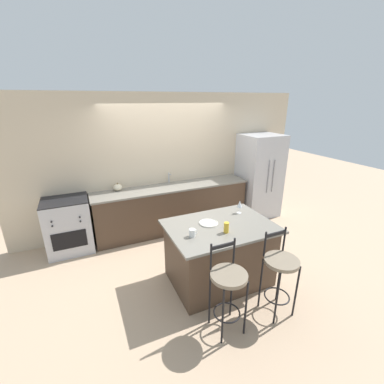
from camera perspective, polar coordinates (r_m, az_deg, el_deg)
ground_plane at (r=5.21m, az=-2.73°, el=-9.63°), size 18.00×18.00×0.00m
wall_back at (r=5.29m, az=-5.61°, el=6.54°), size 6.00×0.07×2.70m
back_counter at (r=5.30m, az=-4.23°, el=-3.43°), size 3.14×0.64×0.94m
sink_faucet at (r=5.26m, az=-5.11°, el=3.39°), size 0.02×0.13×0.22m
kitchen_island at (r=3.87m, az=6.10°, el=-13.31°), size 1.50×1.06×0.91m
refrigerator at (r=6.02m, az=14.60°, el=3.48°), size 0.85×0.79×1.85m
oven_range at (r=5.02m, az=-25.74°, el=-6.71°), size 0.74×0.65×0.97m
bar_stool_near at (r=3.06m, az=8.02°, el=-19.65°), size 0.42×0.42×1.10m
bar_stool_far at (r=3.42m, az=18.97°, el=-15.95°), size 0.42×0.42×1.10m
dinner_plate at (r=3.67m, az=3.70°, el=-6.88°), size 0.27×0.27×0.02m
wine_glass at (r=4.00m, az=10.55°, el=-2.68°), size 0.07×0.07×0.21m
coffee_mug at (r=3.33m, az=0.09°, el=-9.05°), size 0.12×0.08×0.10m
tumbler_cup at (r=3.44m, az=7.64°, el=-7.83°), size 0.07×0.07×0.14m
pumpkin_decoration at (r=5.04m, az=-16.16°, el=1.01°), size 0.16×0.16×0.15m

